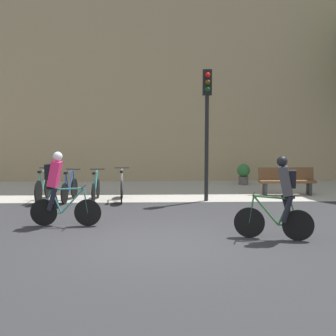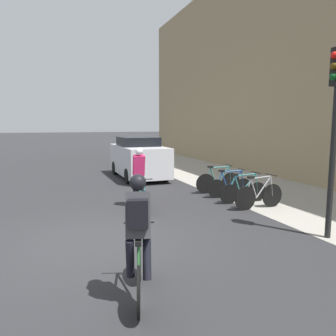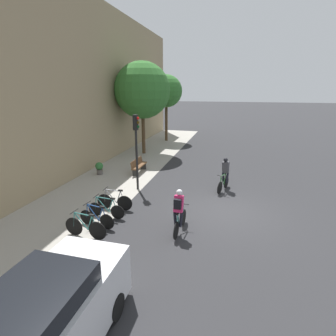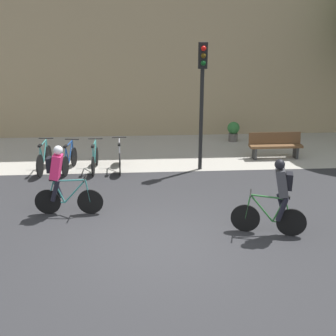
{
  "view_description": "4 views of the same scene",
  "coord_description": "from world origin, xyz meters",
  "px_view_note": "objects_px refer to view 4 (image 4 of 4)",
  "views": [
    {
      "loc": [
        -0.06,
        -9.29,
        2.62
      ],
      "look_at": [
        0.29,
        1.8,
        1.35
      ],
      "focal_mm": 50.0,
      "sensor_mm": 36.0,
      "label": 1
    },
    {
      "loc": [
        6.69,
        -0.87,
        2.41
      ],
      "look_at": [
        -1.82,
        2.32,
        1.2
      ],
      "focal_mm": 35.0,
      "sensor_mm": 36.0,
      "label": 2
    },
    {
      "loc": [
        -10.75,
        -0.18,
        5.19
      ],
      "look_at": [
        0.99,
        2.89,
        1.49
      ],
      "focal_mm": 28.0,
      "sensor_mm": 36.0,
      "label": 3
    },
    {
      "loc": [
        -0.31,
        -8.03,
        4.54
      ],
      "look_at": [
        0.36,
        2.27,
        0.91
      ],
      "focal_mm": 45.0,
      "sensor_mm": 36.0,
      "label": 4
    }
  ],
  "objects_px": {
    "cyclist_grey": "(278,195)",
    "traffic_light_pole": "(202,84)",
    "potted_plant": "(233,130)",
    "parked_bike_0": "(44,159)",
    "parked_bike_2": "(95,159)",
    "parked_bike_3": "(120,158)",
    "parked_bike_1": "(70,159)",
    "cyclist_pink": "(60,178)",
    "bench": "(275,145)"
  },
  "relations": [
    {
      "from": "cyclist_pink",
      "to": "traffic_light_pole",
      "type": "height_order",
      "value": "traffic_light_pole"
    },
    {
      "from": "cyclist_pink",
      "to": "bench",
      "type": "xyz_separation_m",
      "value": [
        6.61,
        4.08,
        -0.47
      ]
    },
    {
      "from": "bench",
      "to": "parked_bike_3",
      "type": "bearing_deg",
      "value": -170.55
    },
    {
      "from": "parked_bike_2",
      "to": "bench",
      "type": "relative_size",
      "value": 0.89
    },
    {
      "from": "cyclist_pink",
      "to": "traffic_light_pole",
      "type": "distance_m",
      "value": 5.24
    },
    {
      "from": "bench",
      "to": "parked_bike_2",
      "type": "bearing_deg",
      "value": -171.73
    },
    {
      "from": "parked_bike_0",
      "to": "traffic_light_pole",
      "type": "distance_m",
      "value": 5.46
    },
    {
      "from": "cyclist_pink",
      "to": "potted_plant",
      "type": "distance_m",
      "value": 8.48
    },
    {
      "from": "parked_bike_1",
      "to": "parked_bike_0",
      "type": "bearing_deg",
      "value": 179.95
    },
    {
      "from": "parked_bike_1",
      "to": "cyclist_grey",
      "type": "bearing_deg",
      "value": -41.2
    },
    {
      "from": "traffic_light_pole",
      "to": "potted_plant",
      "type": "distance_m",
      "value": 4.34
    },
    {
      "from": "cyclist_grey",
      "to": "bench",
      "type": "xyz_separation_m",
      "value": [
        1.68,
        5.47,
        -0.47
      ]
    },
    {
      "from": "parked_bike_1",
      "to": "parked_bike_3",
      "type": "xyz_separation_m",
      "value": [
        1.58,
        0.0,
        0.02
      ]
    },
    {
      "from": "cyclist_grey",
      "to": "parked_bike_2",
      "type": "relative_size",
      "value": 1.08
    },
    {
      "from": "traffic_light_pole",
      "to": "parked_bike_2",
      "type": "bearing_deg",
      "value": 178.14
    },
    {
      "from": "parked_bike_0",
      "to": "parked_bike_3",
      "type": "distance_m",
      "value": 2.38
    },
    {
      "from": "parked_bike_0",
      "to": "parked_bike_2",
      "type": "bearing_deg",
      "value": -0.07
    },
    {
      "from": "cyclist_grey",
      "to": "parked_bike_2",
      "type": "height_order",
      "value": "cyclist_grey"
    },
    {
      "from": "parked_bike_3",
      "to": "traffic_light_pole",
      "type": "bearing_deg",
      "value": -2.48
    },
    {
      "from": "cyclist_pink",
      "to": "parked_bike_2",
      "type": "height_order",
      "value": "cyclist_pink"
    },
    {
      "from": "cyclist_grey",
      "to": "potted_plant",
      "type": "xyz_separation_m",
      "value": [
        0.69,
        7.71,
        -0.51
      ]
    },
    {
      "from": "parked_bike_3",
      "to": "bench",
      "type": "bearing_deg",
      "value": 9.45
    },
    {
      "from": "parked_bike_1",
      "to": "parked_bike_2",
      "type": "xyz_separation_m",
      "value": [
        0.79,
        -0.0,
        -0.0
      ]
    },
    {
      "from": "bench",
      "to": "potted_plant",
      "type": "xyz_separation_m",
      "value": [
        -0.99,
        2.24,
        -0.04
      ]
    },
    {
      "from": "parked_bike_2",
      "to": "parked_bike_3",
      "type": "relative_size",
      "value": 0.99
    },
    {
      "from": "cyclist_pink",
      "to": "parked_bike_0",
      "type": "xyz_separation_m",
      "value": [
        -1.09,
        3.2,
        -0.53
      ]
    },
    {
      "from": "cyclist_pink",
      "to": "cyclist_grey",
      "type": "bearing_deg",
      "value": -15.69
    },
    {
      "from": "cyclist_pink",
      "to": "bench",
      "type": "relative_size",
      "value": 0.97
    },
    {
      "from": "parked_bike_1",
      "to": "traffic_light_pole",
      "type": "bearing_deg",
      "value": -1.52
    },
    {
      "from": "parked_bike_0",
      "to": "parked_bike_3",
      "type": "height_order",
      "value": "parked_bike_0"
    },
    {
      "from": "parked_bike_2",
      "to": "potted_plant",
      "type": "relative_size",
      "value": 2.09
    },
    {
      "from": "cyclist_grey",
      "to": "parked_bike_3",
      "type": "relative_size",
      "value": 1.08
    },
    {
      "from": "cyclist_grey",
      "to": "traffic_light_pole",
      "type": "relative_size",
      "value": 0.45
    },
    {
      "from": "parked_bike_0",
      "to": "parked_bike_1",
      "type": "relative_size",
      "value": 1.08
    },
    {
      "from": "cyclist_grey",
      "to": "parked_bike_1",
      "type": "height_order",
      "value": "cyclist_grey"
    },
    {
      "from": "parked_bike_0",
      "to": "potted_plant",
      "type": "bearing_deg",
      "value": 24.99
    },
    {
      "from": "parked_bike_0",
      "to": "cyclist_grey",
      "type": "bearing_deg",
      "value": -37.25
    },
    {
      "from": "cyclist_pink",
      "to": "parked_bike_3",
      "type": "relative_size",
      "value": 1.07
    },
    {
      "from": "parked_bike_2",
      "to": "traffic_light_pole",
      "type": "distance_m",
      "value": 4.09
    },
    {
      "from": "parked_bike_3",
      "to": "cyclist_pink",
      "type": "bearing_deg",
      "value": -111.88
    },
    {
      "from": "bench",
      "to": "potted_plant",
      "type": "bearing_deg",
      "value": 113.81
    },
    {
      "from": "parked_bike_1",
      "to": "parked_bike_2",
      "type": "bearing_deg",
      "value": -0.08
    },
    {
      "from": "parked_bike_2",
      "to": "cyclist_pink",
      "type": "bearing_deg",
      "value": -98.76
    },
    {
      "from": "parked_bike_1",
      "to": "bench",
      "type": "height_order",
      "value": "parked_bike_1"
    },
    {
      "from": "traffic_light_pole",
      "to": "bench",
      "type": "bearing_deg",
      "value": 19.91
    },
    {
      "from": "potted_plant",
      "to": "traffic_light_pole",
      "type": "bearing_deg",
      "value": -118.58
    },
    {
      "from": "parked_bike_2",
      "to": "parked_bike_1",
      "type": "bearing_deg",
      "value": 179.92
    },
    {
      "from": "parked_bike_0",
      "to": "cyclist_pink",
      "type": "bearing_deg",
      "value": -71.13
    },
    {
      "from": "cyclist_grey",
      "to": "parked_bike_0",
      "type": "height_order",
      "value": "cyclist_grey"
    },
    {
      "from": "parked_bike_3",
      "to": "potted_plant",
      "type": "distance_m",
      "value": 5.35
    }
  ]
}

